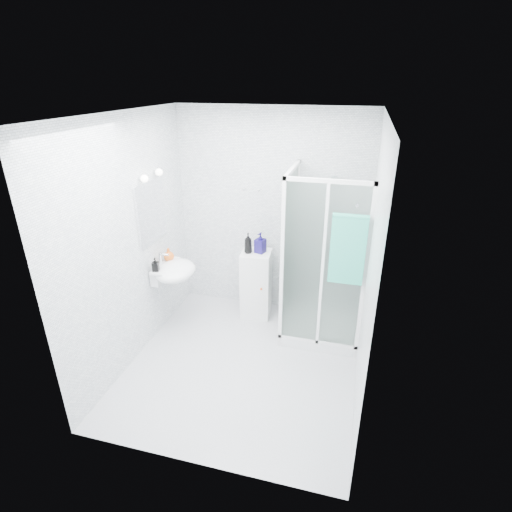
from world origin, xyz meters
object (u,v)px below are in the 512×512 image
(shampoo_bottle_b, at_px, (260,243))
(soap_dispenser_black, at_px, (155,265))
(shampoo_bottle_a, at_px, (248,243))
(hand_towel, at_px, (348,248))
(shower_enclosure, at_px, (315,302))
(storage_cabinet, at_px, (256,284))
(soap_dispenser_orange, at_px, (169,254))
(wall_basin, at_px, (173,271))

(shampoo_bottle_b, xyz_separation_m, soap_dispenser_black, (-1.03, -0.76, -0.07))
(shampoo_bottle_a, bearing_deg, hand_towel, -27.35)
(shower_enclosure, xyz_separation_m, hand_towel, (0.32, -0.40, 0.89))
(hand_towel, bearing_deg, storage_cabinet, 149.58)
(storage_cabinet, bearing_deg, shampoo_bottle_b, 17.10)
(shampoo_bottle_a, bearing_deg, soap_dispenser_orange, -154.46)
(shower_enclosure, bearing_deg, shampoo_bottle_a, 165.94)
(soap_dispenser_orange, bearing_deg, shampoo_bottle_a, 25.54)
(storage_cabinet, relative_size, shampoo_bottle_a, 3.45)
(shower_enclosure, relative_size, shampoo_bottle_b, 7.73)
(shampoo_bottle_a, height_order, soap_dispenser_orange, shampoo_bottle_a)
(shampoo_bottle_a, height_order, shampoo_bottle_b, shampoo_bottle_b)
(shampoo_bottle_b, distance_m, soap_dispenser_orange, 1.12)
(soap_dispenser_black, bearing_deg, shampoo_bottle_a, 38.69)
(soap_dispenser_orange, bearing_deg, hand_towel, -5.71)
(storage_cabinet, relative_size, soap_dispenser_black, 5.60)
(shower_enclosure, height_order, hand_towel, shower_enclosure)
(shampoo_bottle_a, bearing_deg, wall_basin, -144.87)
(wall_basin, bearing_deg, storage_cabinet, 33.52)
(storage_cabinet, relative_size, shampoo_bottle_b, 3.43)
(shampoo_bottle_b, height_order, soap_dispenser_black, shampoo_bottle_b)
(hand_towel, distance_m, soap_dispenser_black, 2.13)
(shampoo_bottle_b, bearing_deg, soap_dispenser_orange, -155.26)
(soap_dispenser_black, bearing_deg, storage_cabinet, 37.08)
(hand_towel, xyz_separation_m, soap_dispenser_black, (-2.10, -0.09, -0.39))
(shower_enclosure, relative_size, shampoo_bottle_a, 7.79)
(wall_basin, relative_size, storage_cabinet, 0.63)
(shower_enclosure, height_order, soap_dispenser_black, shower_enclosure)
(storage_cabinet, bearing_deg, shower_enclosure, -23.12)
(storage_cabinet, distance_m, hand_towel, 1.57)
(shower_enclosure, distance_m, shampoo_bottle_a, 1.08)
(hand_towel, height_order, soap_dispenser_black, hand_towel)
(storage_cabinet, xyz_separation_m, shampoo_bottle_a, (-0.09, -0.03, 0.57))
(shampoo_bottle_a, relative_size, soap_dispenser_black, 1.62)
(soap_dispenser_orange, height_order, soap_dispenser_black, soap_dispenser_orange)
(storage_cabinet, distance_m, soap_dispenser_black, 1.33)
(soap_dispenser_orange, bearing_deg, shower_enclosure, 6.27)
(shower_enclosure, distance_m, hand_towel, 1.03)
(hand_towel, bearing_deg, soap_dispenser_black, -177.57)
(wall_basin, bearing_deg, soap_dispenser_orange, 130.52)
(storage_cabinet, distance_m, shampoo_bottle_b, 0.58)
(shampoo_bottle_b, relative_size, soap_dispenser_black, 1.63)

